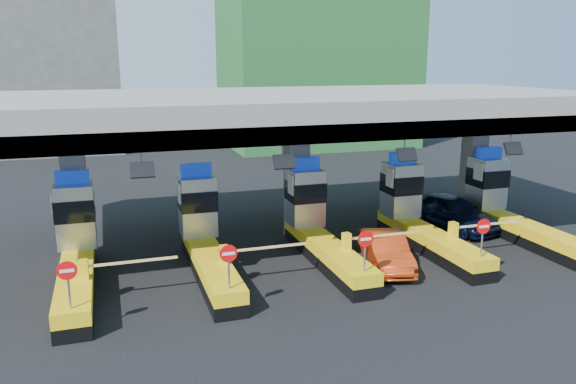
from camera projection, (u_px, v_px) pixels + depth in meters
name	position (u px, v px, depth m)	size (l,w,h in m)	color
ground	(318.00, 256.00, 24.86)	(120.00, 120.00, 0.00)	black
toll_canopy	(298.00, 112.00, 26.10)	(28.00, 12.09, 7.00)	slate
toll_lane_far_left	(76.00, 247.00, 21.78)	(4.43, 8.00, 4.16)	black
toll_lane_left	(204.00, 235.00, 23.29)	(4.43, 8.00, 4.16)	black
toll_lane_center	(317.00, 224.00, 24.80)	(4.43, 8.00, 4.16)	black
toll_lane_right	(416.00, 215.00, 26.30)	(4.43, 8.00, 4.16)	black
toll_lane_far_right	(505.00, 207.00, 27.81)	(4.43, 8.00, 4.16)	black
bg_building_scaffold	(317.00, 2.00, 54.86)	(18.00, 12.00, 28.00)	#1E5926
bg_building_concrete	(38.00, 54.00, 51.87)	(14.00, 10.00, 18.00)	#4C4C49
van	(452.00, 212.00, 28.78)	(2.08, 5.17, 1.76)	black
red_car	(386.00, 251.00, 23.44)	(1.52, 4.37, 1.44)	#B6310E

